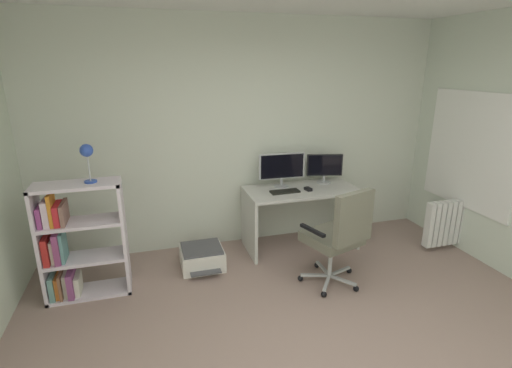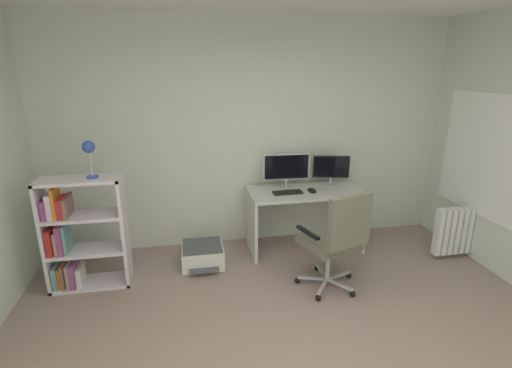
{
  "view_description": "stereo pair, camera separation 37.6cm",
  "coord_description": "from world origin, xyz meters",
  "px_view_note": "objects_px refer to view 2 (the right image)",
  "views": [
    {
      "loc": [
        -1.16,
        -1.95,
        2.18
      ],
      "look_at": [
        -0.07,
        1.79,
        0.96
      ],
      "focal_mm": 26.96,
      "sensor_mm": 36.0,
      "label": 1
    },
    {
      "loc": [
        -0.8,
        -2.04,
        2.18
      ],
      "look_at": [
        -0.07,
        1.79,
        0.96
      ],
      "focal_mm": 26.96,
      "sensor_mm": 36.0,
      "label": 2
    }
  ],
  "objects_px": {
    "monitor_secondary": "(331,168)",
    "printer": "(203,255)",
    "bookshelf": "(76,237)",
    "desk_lamp": "(89,151)",
    "office_chair": "(336,236)",
    "keyboard": "(288,192)",
    "radiator": "(465,230)",
    "computer_mouse": "(312,191)",
    "desk": "(305,207)",
    "monitor_main": "(286,168)"
  },
  "relations": [
    {
      "from": "monitor_main",
      "to": "monitor_secondary",
      "type": "distance_m",
      "value": 0.57
    },
    {
      "from": "keyboard",
      "to": "printer",
      "type": "height_order",
      "value": "keyboard"
    },
    {
      "from": "desk",
      "to": "monitor_secondary",
      "type": "xyz_separation_m",
      "value": [
        0.36,
        0.14,
        0.42
      ]
    },
    {
      "from": "radiator",
      "to": "office_chair",
      "type": "bearing_deg",
      "value": -167.55
    },
    {
      "from": "desk",
      "to": "monitor_secondary",
      "type": "distance_m",
      "value": 0.57
    },
    {
      "from": "keyboard",
      "to": "office_chair",
      "type": "height_order",
      "value": "office_chair"
    },
    {
      "from": "keyboard",
      "to": "bookshelf",
      "type": "bearing_deg",
      "value": -173.48
    },
    {
      "from": "monitor_secondary",
      "to": "keyboard",
      "type": "xyz_separation_m",
      "value": [
        -0.6,
        -0.22,
        -0.2
      ]
    },
    {
      "from": "desk_lamp",
      "to": "keyboard",
      "type": "bearing_deg",
      "value": 8.6
    },
    {
      "from": "desk",
      "to": "computer_mouse",
      "type": "xyz_separation_m",
      "value": [
        0.05,
        -0.09,
        0.23
      ]
    },
    {
      "from": "office_chair",
      "to": "radiator",
      "type": "bearing_deg",
      "value": 12.45
    },
    {
      "from": "monitor_secondary",
      "to": "keyboard",
      "type": "distance_m",
      "value": 0.67
    },
    {
      "from": "bookshelf",
      "to": "printer",
      "type": "height_order",
      "value": "bookshelf"
    },
    {
      "from": "office_chair",
      "to": "printer",
      "type": "bearing_deg",
      "value": 148.29
    },
    {
      "from": "monitor_main",
      "to": "office_chair",
      "type": "relative_size",
      "value": 0.54
    },
    {
      "from": "desk_lamp",
      "to": "printer",
      "type": "relative_size",
      "value": 0.69
    },
    {
      "from": "office_chair",
      "to": "desk_lamp",
      "type": "height_order",
      "value": "desk_lamp"
    },
    {
      "from": "office_chair",
      "to": "radiator",
      "type": "distance_m",
      "value": 1.81
    },
    {
      "from": "monitor_secondary",
      "to": "office_chair",
      "type": "height_order",
      "value": "monitor_secondary"
    },
    {
      "from": "monitor_main",
      "to": "computer_mouse",
      "type": "relative_size",
      "value": 5.68
    },
    {
      "from": "monitor_main",
      "to": "printer",
      "type": "relative_size",
      "value": 1.09
    },
    {
      "from": "desk",
      "to": "monitor_main",
      "type": "xyz_separation_m",
      "value": [
        -0.2,
        0.14,
        0.45
      ]
    },
    {
      "from": "bookshelf",
      "to": "desk",
      "type": "bearing_deg",
      "value": 8.76
    },
    {
      "from": "monitor_secondary",
      "to": "keyboard",
      "type": "height_order",
      "value": "monitor_secondary"
    },
    {
      "from": "office_chair",
      "to": "desk_lamp",
      "type": "relative_size",
      "value": 2.96
    },
    {
      "from": "monitor_secondary",
      "to": "printer",
      "type": "height_order",
      "value": "monitor_secondary"
    },
    {
      "from": "office_chair",
      "to": "desk_lamp",
      "type": "bearing_deg",
      "value": 165.82
    },
    {
      "from": "monitor_secondary",
      "to": "desk_lamp",
      "type": "distance_m",
      "value": 2.71
    },
    {
      "from": "computer_mouse",
      "to": "keyboard",
      "type": "bearing_deg",
      "value": 169.97
    },
    {
      "from": "monitor_secondary",
      "to": "bookshelf",
      "type": "relative_size",
      "value": 0.38
    },
    {
      "from": "office_chair",
      "to": "radiator",
      "type": "xyz_separation_m",
      "value": [
        1.75,
        0.39,
        -0.25
      ]
    },
    {
      "from": "desk",
      "to": "monitor_main",
      "type": "relative_size",
      "value": 2.36
    },
    {
      "from": "monitor_main",
      "to": "keyboard",
      "type": "xyz_separation_m",
      "value": [
        -0.04,
        -0.22,
        -0.23
      ]
    },
    {
      "from": "monitor_main",
      "to": "office_chair",
      "type": "xyz_separation_m",
      "value": [
        0.21,
        -1.1,
        -0.41
      ]
    },
    {
      "from": "desk",
      "to": "bookshelf",
      "type": "relative_size",
      "value": 1.18
    },
    {
      "from": "keyboard",
      "to": "computer_mouse",
      "type": "relative_size",
      "value": 3.4
    },
    {
      "from": "office_chair",
      "to": "desk",
      "type": "bearing_deg",
      "value": 90.53
    },
    {
      "from": "bookshelf",
      "to": "computer_mouse",
      "type": "bearing_deg",
      "value": 6.7
    },
    {
      "from": "monitor_main",
      "to": "printer",
      "type": "xyz_separation_m",
      "value": [
        -1.04,
        -0.32,
        -0.88
      ]
    },
    {
      "from": "monitor_main",
      "to": "desk_lamp",
      "type": "relative_size",
      "value": 1.59
    },
    {
      "from": "monitor_main",
      "to": "desk_lamp",
      "type": "distance_m",
      "value": 2.16
    },
    {
      "from": "computer_mouse",
      "to": "bookshelf",
      "type": "bearing_deg",
      "value": 178.61
    },
    {
      "from": "computer_mouse",
      "to": "printer",
      "type": "relative_size",
      "value": 0.19
    },
    {
      "from": "radiator",
      "to": "monitor_main",
      "type": "bearing_deg",
      "value": 160.15
    },
    {
      "from": "desk",
      "to": "printer",
      "type": "xyz_separation_m",
      "value": [
        -1.25,
        -0.18,
        -0.43
      ]
    },
    {
      "from": "desk_lamp",
      "to": "office_chair",
      "type": "bearing_deg",
      "value": -14.18
    },
    {
      "from": "printer",
      "to": "radiator",
      "type": "distance_m",
      "value": 3.04
    },
    {
      "from": "desk",
      "to": "monitor_main",
      "type": "height_order",
      "value": "monitor_main"
    },
    {
      "from": "keyboard",
      "to": "desk_lamp",
      "type": "height_order",
      "value": "desk_lamp"
    },
    {
      "from": "office_chair",
      "to": "desk_lamp",
      "type": "xyz_separation_m",
      "value": [
        -2.27,
        0.57,
        0.81
      ]
    }
  ]
}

